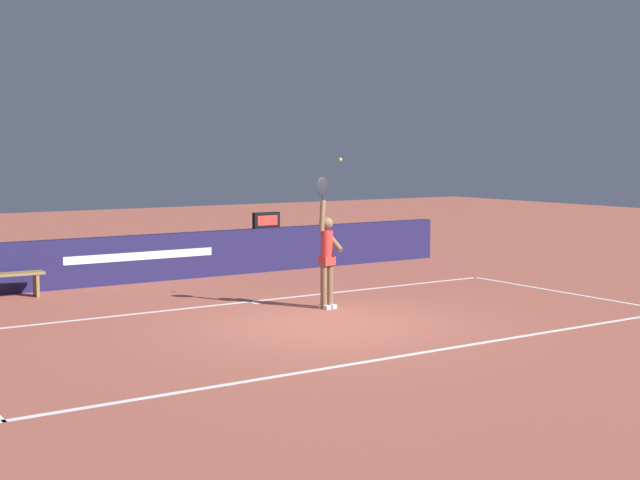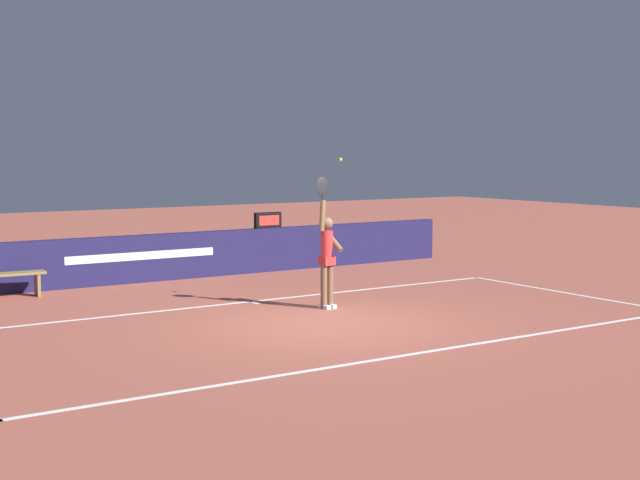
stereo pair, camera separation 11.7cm
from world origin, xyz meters
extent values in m
plane|color=#A35241|center=(0.00, 0.00, 0.00)|extent=(60.00, 60.00, 0.00)
cube|color=white|center=(0.00, 2.64, 0.00)|extent=(11.73, 0.10, 0.00)
cube|color=white|center=(0.00, -2.48, 0.00)|extent=(11.73, 0.10, 0.00)
cube|color=white|center=(5.87, 0.08, 0.00)|extent=(0.10, 5.22, 0.00)
cube|color=white|center=(0.00, 2.49, 0.00)|extent=(0.10, 0.30, 0.00)
cube|color=#1D1A47|center=(0.00, 6.17, 0.52)|extent=(14.88, 0.23, 1.04)
cube|color=silver|center=(-0.80, 6.05, 0.59)|extent=(3.41, 0.01, 0.17)
cube|color=black|center=(2.42, 6.17, 1.23)|extent=(0.69, 0.13, 0.38)
cube|color=red|center=(2.42, 6.11, 1.23)|extent=(0.54, 0.01, 0.23)
cylinder|color=brown|center=(0.91, 1.25, 0.42)|extent=(0.12, 0.12, 0.84)
cylinder|color=brown|center=(0.76, 1.23, 0.42)|extent=(0.12, 0.12, 0.84)
cube|color=white|center=(0.91, 1.24, 0.04)|extent=(0.13, 0.25, 0.07)
cube|color=white|center=(0.76, 1.21, 0.04)|extent=(0.13, 0.25, 0.07)
cylinder|color=red|center=(0.83, 1.24, 1.13)|extent=(0.22, 0.22, 0.59)
cube|color=red|center=(0.83, 1.24, 0.88)|extent=(0.28, 0.24, 0.16)
sphere|color=brown|center=(0.83, 1.24, 1.56)|extent=(0.22, 0.22, 0.22)
cylinder|color=brown|center=(0.72, 1.23, 1.71)|extent=(0.15, 0.12, 0.56)
cylinder|color=brown|center=(0.95, 1.20, 1.23)|extent=(0.16, 0.46, 0.39)
ellipsoid|color=black|center=(0.72, 1.23, 2.24)|extent=(0.28, 0.07, 0.34)
cylinder|color=black|center=(0.72, 1.23, 2.05)|extent=(0.03, 0.03, 0.18)
sphere|color=#C7DA2F|center=(1.12, 1.24, 2.71)|extent=(0.07, 0.07, 0.07)
cube|color=olive|center=(-3.69, 5.56, 0.48)|extent=(1.27, 0.43, 0.05)
cube|color=olive|center=(-3.21, 5.54, 0.24)|extent=(0.08, 0.32, 0.48)
camera|label=1|loc=(-8.11, -11.99, 2.87)|focal=49.64mm
camera|label=2|loc=(-8.01, -12.06, 2.87)|focal=49.64mm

